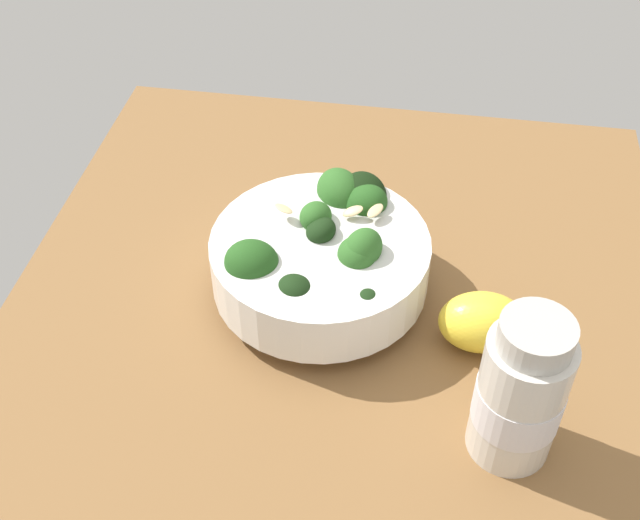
# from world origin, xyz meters

# --- Properties ---
(ground_plane) EXTENTS (0.56, 0.56, 0.05)m
(ground_plane) POSITION_xyz_m (0.00, 0.00, -0.02)
(ground_plane) COLOR brown
(bowl_of_broccoli) EXTENTS (0.18, 0.19, 0.09)m
(bowl_of_broccoli) POSITION_xyz_m (0.02, 0.01, 0.04)
(bowl_of_broccoli) COLOR white
(bowl_of_broccoli) RESTS_ON ground_plane
(lemon_wedge) EXTENTS (0.07, 0.06, 0.05)m
(lemon_wedge) POSITION_xyz_m (-0.12, 0.05, 0.02)
(lemon_wedge) COLOR yellow
(lemon_wedge) RESTS_ON ground_plane
(bottle_tall) EXTENTS (0.06, 0.06, 0.13)m
(bottle_tall) POSITION_xyz_m (-0.14, 0.14, 0.06)
(bottle_tall) COLOR beige
(bottle_tall) RESTS_ON ground_plane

